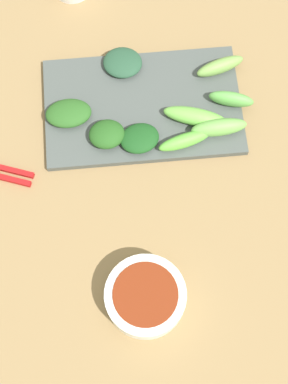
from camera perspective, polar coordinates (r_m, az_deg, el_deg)
tabletop at (r=0.90m, az=-0.08°, el=0.86°), size 2.10×2.10×0.02m
sauce_bowl at (r=0.82m, az=0.14°, el=-10.20°), size 0.11×0.11×0.05m
serving_plate at (r=0.93m, az=-0.12°, el=8.33°), size 0.19×0.31×0.01m
broccoli_stalk_0 at (r=0.91m, az=5.02°, el=7.35°), size 0.06×0.10×0.03m
broccoli_stalk_1 at (r=0.89m, az=3.98°, el=5.03°), size 0.04×0.09×0.02m
broccoli_leafy_2 at (r=0.89m, az=-3.66°, el=5.66°), size 0.05×0.06×0.03m
broccoli_stalk_3 at (r=0.96m, az=7.43°, el=12.10°), size 0.04×0.08×0.03m
broccoli_stalk_4 at (r=0.90m, az=7.33°, el=6.28°), size 0.03×0.09×0.03m
broccoli_leafy_5 at (r=0.92m, az=-7.39°, el=7.64°), size 0.05×0.07×0.02m
broccoli_leafy_6 at (r=0.89m, az=-0.45°, el=5.26°), size 0.06×0.07×0.02m
broccoli_stalk_7 at (r=0.93m, az=8.51°, el=8.97°), size 0.04×0.07×0.03m
broccoli_leafy_8 at (r=0.96m, az=-2.11°, el=12.52°), size 0.07×0.07×0.02m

